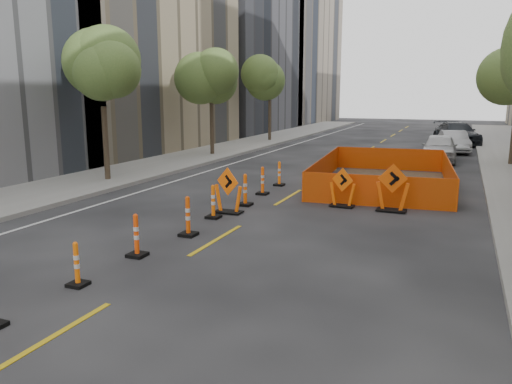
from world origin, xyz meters
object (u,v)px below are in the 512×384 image
at_px(channelizer_4, 188,216).
at_px(parked_car_near, 439,148).
at_px(parked_car_far, 456,133).
at_px(channelizer_8, 279,174).
at_px(chevron_sign_center, 342,188).
at_px(channelizer_2, 77,264).
at_px(channelizer_5, 213,202).
at_px(chevron_sign_left, 228,190).
at_px(channelizer_3, 136,235).
at_px(chevron_sign_right, 393,188).
at_px(channelizer_7, 263,181).
at_px(parked_car_mid, 454,142).
at_px(channelizer_6, 245,190).

height_order(channelizer_4, parked_car_near, parked_car_near).
bearing_deg(parked_car_far, channelizer_8, -125.48).
height_order(chevron_sign_center, parked_car_far, parked_car_far).
height_order(channelizer_2, channelizer_4, channelizer_4).
bearing_deg(parked_car_near, channelizer_5, -110.49).
bearing_deg(channelizer_5, channelizer_8, 89.80).
relative_size(channelizer_2, chevron_sign_left, 0.62).
bearing_deg(channelizer_3, channelizer_2, -90.25).
xyz_separation_m(chevron_sign_center, parked_car_near, (2.52, 13.62, 0.10)).
xyz_separation_m(chevron_sign_left, chevron_sign_center, (3.24, 2.30, -0.07)).
bearing_deg(chevron_sign_left, chevron_sign_right, 42.23).
distance_m(channelizer_3, channelizer_7, 8.07).
height_order(channelizer_2, channelizer_5, channelizer_5).
distance_m(channelizer_3, parked_car_far, 32.12).
xyz_separation_m(chevron_sign_right, parked_car_near, (0.85, 13.66, -0.02)).
bearing_deg(chevron_sign_left, channelizer_5, -82.79).
relative_size(channelizer_8, chevron_sign_left, 0.69).
distance_m(channelizer_8, parked_car_mid, 17.02).
bearing_deg(channelizer_8, channelizer_6, -87.29).
distance_m(chevron_sign_left, parked_car_mid, 21.93).
distance_m(channelizer_7, chevron_sign_right, 5.11).
xyz_separation_m(channelizer_6, chevron_sign_right, (4.85, 1.03, 0.24)).
distance_m(channelizer_2, parked_car_far, 34.10).
height_order(chevron_sign_left, parked_car_mid, chevron_sign_left).
height_order(channelizer_2, parked_car_near, parked_car_near).
distance_m(chevron_sign_center, parked_car_far, 24.51).
bearing_deg(channelizer_7, channelizer_2, -90.31).
xyz_separation_m(channelizer_7, chevron_sign_center, (3.33, -0.94, 0.14)).
height_order(channelizer_3, parked_car_near, parked_car_near).
height_order(channelizer_5, parked_car_mid, parked_car_mid).
bearing_deg(parked_car_far, channelizer_5, -121.86).
relative_size(channelizer_2, channelizer_8, 0.90).
relative_size(channelizer_5, channelizer_7, 0.98).
xyz_separation_m(chevron_sign_left, parked_car_near, (5.77, 15.91, 0.03)).
xyz_separation_m(channelizer_4, channelizer_7, (-0.20, 6.05, -0.01)).
relative_size(channelizer_2, channelizer_4, 0.84).
relative_size(chevron_sign_left, parked_car_near, 0.33).
height_order(channelizer_3, parked_car_far, parked_car_far).
height_order(chevron_sign_center, parked_car_near, parked_car_near).
bearing_deg(channelizer_4, channelizer_7, 91.91).
xyz_separation_m(channelizer_3, channelizer_6, (0.20, 6.05, 0.03)).
height_order(chevron_sign_left, parked_car_near, parked_car_near).
distance_m(chevron_sign_center, parked_car_near, 13.85).
height_order(channelizer_7, chevron_sign_left, chevron_sign_left).
height_order(channelizer_6, chevron_sign_center, chevron_sign_center).
bearing_deg(parked_car_mid, channelizer_8, -123.66).
height_order(channelizer_3, channelizer_5, channelizer_5).
distance_m(channelizer_2, channelizer_3, 2.02).
distance_m(channelizer_7, channelizer_8, 2.02).
xyz_separation_m(chevron_sign_center, parked_car_mid, (3.20, 18.66, 0.02)).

